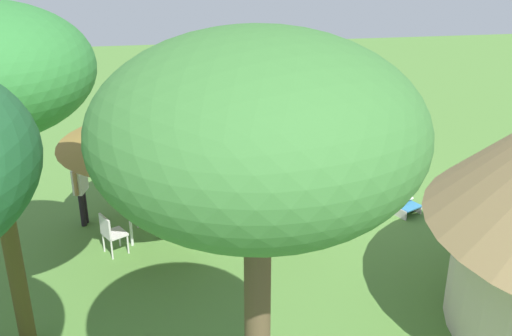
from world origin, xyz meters
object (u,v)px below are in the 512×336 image
at_px(patio_chair_near_lawn, 111,232).
at_px(zebra_nearest_camera, 313,188).
at_px(zebra_by_umbrella, 278,142).
at_px(acacia_tree_behind_hut, 258,136).
at_px(patio_dining_table, 161,209).
at_px(standing_watcher, 355,115).
at_px(shade_umbrella, 155,125).
at_px(patio_chair_east_end, 210,226).
at_px(striped_lounge_chair, 403,202).
at_px(guest_beside_umbrella, 80,185).
at_px(patio_chair_near_hut, 166,191).

relative_size(patio_chair_near_lawn, zebra_nearest_camera, 0.45).
xyz_separation_m(zebra_by_umbrella, acacia_tree_behind_hut, (1.91, 9.46, 3.81)).
relative_size(patio_dining_table, standing_watcher, 0.80).
bearing_deg(shade_umbrella, patio_dining_table, -90.00).
bearing_deg(patio_chair_near_lawn, zebra_by_umbrella, 99.67).
xyz_separation_m(patio_chair_east_end, standing_watcher, (-4.56, -4.95, 0.54)).
bearing_deg(striped_lounge_chair, patio_chair_east_end, -16.04).
relative_size(guest_beside_umbrella, zebra_by_umbrella, 0.74).
bearing_deg(acacia_tree_behind_hut, zebra_nearest_camera, -108.47).
relative_size(zebra_nearest_camera, zebra_by_umbrella, 0.89).
relative_size(guest_beside_umbrella, striped_lounge_chair, 1.68).
bearing_deg(patio_chair_east_end, acacia_tree_behind_hut, -146.69).
distance_m(patio_chair_east_end, acacia_tree_behind_hut, 7.35).
height_order(guest_beside_umbrella, striped_lounge_chair, guest_beside_umbrella).
height_order(shade_umbrella, patio_chair_near_lawn, shade_umbrella).
distance_m(guest_beside_umbrella, acacia_tree_behind_hut, 8.81).
distance_m(striped_lounge_chair, zebra_by_umbrella, 3.61).
bearing_deg(patio_chair_near_lawn, shade_umbrella, 90.00).
bearing_deg(standing_watcher, patio_chair_near_lawn, 89.37).
height_order(patio_dining_table, guest_beside_umbrella, guest_beside_umbrella).
distance_m(shade_umbrella, standing_watcher, 7.20).
bearing_deg(shade_umbrella, zebra_by_umbrella, -137.16).
xyz_separation_m(patio_chair_near_hut, acacia_tree_behind_hut, (-1.02, 7.82, 4.23)).
height_order(guest_beside_umbrella, zebra_nearest_camera, guest_beside_umbrella).
xyz_separation_m(shade_umbrella, acacia_tree_behind_hut, (-1.13, 6.64, 2.18)).
xyz_separation_m(patio_chair_near_lawn, striped_lounge_chair, (-6.61, -0.95, -0.27)).
relative_size(patio_dining_table, patio_chair_near_lawn, 1.56).
bearing_deg(patio_chair_near_hut, patio_dining_table, 90.00).
bearing_deg(patio_chair_near_hut, patio_chair_east_end, 121.60).
relative_size(standing_watcher, acacia_tree_behind_hut, 0.31).
distance_m(patio_dining_table, patio_chair_east_end, 1.19).
xyz_separation_m(patio_dining_table, acacia_tree_behind_hut, (-1.13, 6.64, 4.10)).
height_order(patio_chair_near_hut, guest_beside_umbrella, guest_beside_umbrella).
bearing_deg(patio_chair_east_end, zebra_by_umbrella, 1.55).
height_order(standing_watcher, zebra_nearest_camera, standing_watcher).
relative_size(shade_umbrella, standing_watcher, 2.25).
distance_m(patio_chair_near_lawn, zebra_by_umbrella, 5.33).
bearing_deg(striped_lounge_chair, patio_dining_table, -24.53).
distance_m(shade_umbrella, guest_beside_umbrella, 2.48).
bearing_deg(patio_dining_table, zebra_by_umbrella, -137.16).
bearing_deg(striped_lounge_chair, guest_beside_umbrella, -31.55).
relative_size(striped_lounge_chair, zebra_by_umbrella, 0.44).
bearing_deg(zebra_nearest_camera, patio_dining_table, -129.78).
relative_size(shade_umbrella, patio_chair_east_end, 4.41).
relative_size(striped_lounge_chair, acacia_tree_behind_hut, 0.17).
distance_m(patio_dining_table, patio_chair_near_lawn, 1.19).
distance_m(patio_chair_near_hut, zebra_by_umbrella, 3.39).
relative_size(shade_umbrella, guest_beside_umbrella, 2.42).
relative_size(shade_umbrella, zebra_nearest_camera, 2.00).
height_order(patio_chair_near_lawn, standing_watcher, standing_watcher).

